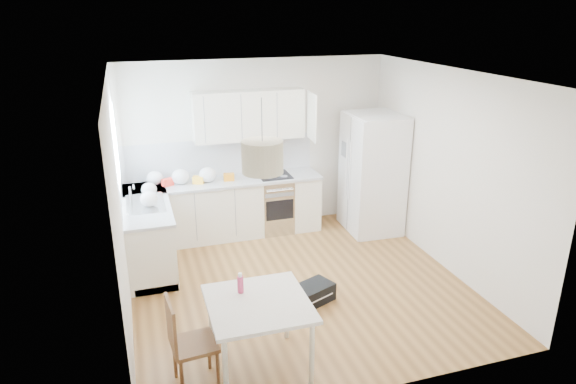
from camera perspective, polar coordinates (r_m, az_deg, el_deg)
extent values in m
plane|color=brown|center=(6.83, 1.15, -10.19)|extent=(4.20, 4.20, 0.00)
plane|color=white|center=(5.96, 1.33, 12.93)|extent=(4.20, 4.20, 0.00)
plane|color=silver|center=(8.19, -3.52, 5.19)|extent=(4.20, 0.00, 4.20)
plane|color=silver|center=(5.97, -18.24, -1.47)|extent=(0.00, 4.20, 4.20)
plane|color=silver|center=(7.19, 17.30, 2.21)|extent=(0.00, 4.20, 4.20)
cube|color=#BFE0F9|center=(6.95, -18.56, 4.92)|extent=(0.02, 1.00, 1.00)
cube|color=white|center=(8.08, -6.98, -1.94)|extent=(3.00, 0.60, 0.88)
cube|color=white|center=(7.42, -15.24, -4.57)|extent=(0.60, 1.80, 0.88)
cube|color=#BBBDC0|center=(7.92, -7.12, 1.15)|extent=(3.02, 0.64, 0.04)
cube|color=#BBBDC0|center=(7.25, -15.57, -1.25)|extent=(0.64, 1.82, 0.04)
cube|color=white|center=(8.11, -7.61, 3.86)|extent=(3.00, 0.01, 0.58)
cube|color=white|center=(7.15, -18.14, 0.83)|extent=(0.01, 1.80, 0.58)
cube|color=white|center=(7.89, -4.37, 8.51)|extent=(1.70, 0.32, 0.75)
cube|color=#C0B4A4|center=(5.03, -3.33, -12.28)|extent=(0.98, 0.98, 0.04)
cylinder|color=white|center=(4.87, -6.95, -19.22)|extent=(0.05, 0.05, 0.72)
cylinder|color=white|center=(5.03, 2.66, -17.61)|extent=(0.05, 0.05, 0.72)
cylinder|color=white|center=(5.52, -8.53, -14.03)|extent=(0.05, 0.05, 0.72)
cylinder|color=white|center=(5.66, -0.17, -12.84)|extent=(0.05, 0.05, 0.72)
cylinder|color=#D53B6E|center=(5.13, -5.32, -10.01)|extent=(0.08, 0.08, 0.21)
cube|color=black|center=(6.42, 2.82, -11.14)|extent=(0.57, 0.48, 0.22)
cylinder|color=#C0B594|center=(4.51, -2.86, 3.92)|extent=(0.41, 0.41, 0.29)
ellipsoid|color=white|center=(7.86, -14.59, 1.49)|extent=(0.24, 0.20, 0.22)
ellipsoid|color=white|center=(7.81, -11.86, 1.67)|extent=(0.26, 0.22, 0.24)
ellipsoid|color=white|center=(7.84, -8.92, 1.91)|extent=(0.26, 0.22, 0.23)
ellipsoid|color=white|center=(7.44, -15.18, 0.29)|extent=(0.21, 0.18, 0.19)
ellipsoid|color=white|center=(7.04, -15.20, -0.75)|extent=(0.23, 0.20, 0.21)
cube|color=orange|center=(7.88, -6.59, 1.66)|extent=(0.17, 0.12, 0.11)
cube|color=yellow|center=(7.81, -9.94, 1.33)|extent=(0.19, 0.15, 0.11)
cube|color=red|center=(7.81, -13.22, 1.06)|extent=(0.18, 0.16, 0.11)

